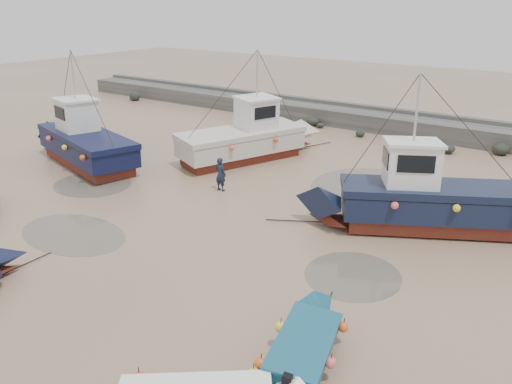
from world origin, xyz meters
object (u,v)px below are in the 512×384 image
cabin_boat_1 (250,137)px  cabin_boat_0 (81,141)px  person (221,190)px  dinghy_2 (306,338)px  cabin_boat_2 (417,198)px

cabin_boat_1 → cabin_boat_0: bearing=-119.2°
person → cabin_boat_0: bearing=9.1°
dinghy_2 → person: size_ratio=3.00×
dinghy_2 → cabin_boat_0: size_ratio=0.47×
cabin_boat_0 → cabin_boat_2: bearing=-68.5°
cabin_boat_0 → dinghy_2: bearing=-96.5°
cabin_boat_0 → cabin_boat_1: (7.46, 6.06, 0.01)m
cabin_boat_0 → cabin_boat_1: same height
cabin_boat_0 → cabin_boat_1: bearing=-36.2°
cabin_boat_0 → person: bearing=-69.0°
dinghy_2 → cabin_boat_1: size_ratio=0.49×
cabin_boat_0 → person: cabin_boat_0 is taller
cabin_boat_2 → person: (-9.24, -1.16, -1.33)m
dinghy_2 → cabin_boat_0: 20.11m
cabin_boat_1 → person: (1.80, -5.04, -1.32)m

